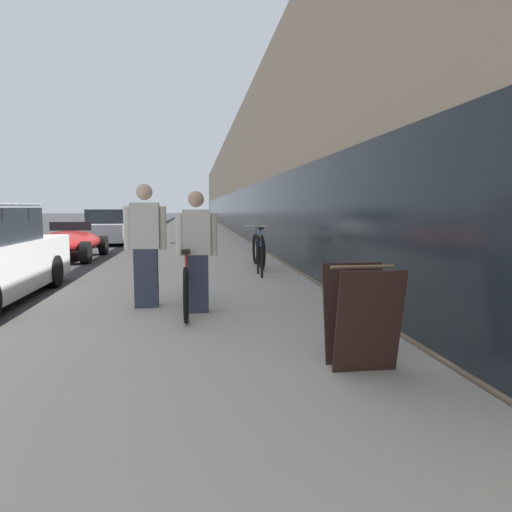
{
  "coord_description": "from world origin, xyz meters",
  "views": [
    {
      "loc": [
        5.69,
        -4.75,
        1.5
      ],
      "look_at": [
        8.1,
        13.09,
        -0.44
      ],
      "focal_mm": 32.0,
      "sensor_mm": 36.0,
      "label": 1
    }
  ],
  "objects_px": {
    "bike_rack_hoop": "(260,251)",
    "cruiser_bike_nearest": "(258,250)",
    "person_rider": "(197,252)",
    "vintage_roadster_curbside": "(66,243)",
    "tandem_bicycle": "(187,281)",
    "person_bystander": "(146,246)",
    "sandwich_board_sign": "(361,316)",
    "parked_sedan_far": "(110,228)"
  },
  "relations": [
    {
      "from": "person_bystander",
      "to": "vintage_roadster_curbside",
      "type": "bearing_deg",
      "value": 112.35
    },
    {
      "from": "vintage_roadster_curbside",
      "to": "parked_sedan_far",
      "type": "height_order",
      "value": "parked_sedan_far"
    },
    {
      "from": "person_rider",
      "to": "cruiser_bike_nearest",
      "type": "relative_size",
      "value": 0.87
    },
    {
      "from": "vintage_roadster_curbside",
      "to": "person_bystander",
      "type": "bearing_deg",
      "value": -67.65
    },
    {
      "from": "person_bystander",
      "to": "parked_sedan_far",
      "type": "distance_m",
      "value": 13.55
    },
    {
      "from": "sandwich_board_sign",
      "to": "bike_rack_hoop",
      "type": "bearing_deg",
      "value": 91.2
    },
    {
      "from": "person_bystander",
      "to": "sandwich_board_sign",
      "type": "relative_size",
      "value": 1.9
    },
    {
      "from": "tandem_bicycle",
      "to": "sandwich_board_sign",
      "type": "bearing_deg",
      "value": -59.91
    },
    {
      "from": "bike_rack_hoop",
      "to": "parked_sedan_far",
      "type": "xyz_separation_m",
      "value": [
        -4.82,
        10.62,
        0.02
      ]
    },
    {
      "from": "tandem_bicycle",
      "to": "parked_sedan_far",
      "type": "xyz_separation_m",
      "value": [
        -3.4,
        13.34,
        0.16
      ]
    },
    {
      "from": "bike_rack_hoop",
      "to": "vintage_roadster_curbside",
      "type": "distance_m",
      "value": 6.8
    },
    {
      "from": "tandem_bicycle",
      "to": "vintage_roadster_curbside",
      "type": "distance_m",
      "value": 8.18
    },
    {
      "from": "bike_rack_hoop",
      "to": "tandem_bicycle",
      "type": "bearing_deg",
      "value": -117.51
    },
    {
      "from": "vintage_roadster_curbside",
      "to": "bike_rack_hoop",
      "type": "bearing_deg",
      "value": -43.06
    },
    {
      "from": "sandwich_board_sign",
      "to": "parked_sedan_far",
      "type": "bearing_deg",
      "value": 107.15
    },
    {
      "from": "parked_sedan_far",
      "to": "person_bystander",
      "type": "bearing_deg",
      "value": -77.89
    },
    {
      "from": "bike_rack_hoop",
      "to": "vintage_roadster_curbside",
      "type": "bearing_deg",
      "value": 136.94
    },
    {
      "from": "person_bystander",
      "to": "cruiser_bike_nearest",
      "type": "xyz_separation_m",
      "value": [
        2.14,
        3.98,
        -0.46
      ]
    },
    {
      "from": "sandwich_board_sign",
      "to": "tandem_bicycle",
      "type": "bearing_deg",
      "value": 120.09
    },
    {
      "from": "person_bystander",
      "to": "tandem_bicycle",
      "type": "bearing_deg",
      "value": -9.5
    },
    {
      "from": "sandwich_board_sign",
      "to": "parked_sedan_far",
      "type": "xyz_separation_m",
      "value": [
        -4.93,
        15.98,
        0.08
      ]
    },
    {
      "from": "tandem_bicycle",
      "to": "parked_sedan_far",
      "type": "height_order",
      "value": "parked_sedan_far"
    },
    {
      "from": "bike_rack_hoop",
      "to": "cruiser_bike_nearest",
      "type": "distance_m",
      "value": 1.37
    },
    {
      "from": "person_rider",
      "to": "vintage_roadster_curbside",
      "type": "bearing_deg",
      "value": 115.66
    },
    {
      "from": "person_rider",
      "to": "cruiser_bike_nearest",
      "type": "bearing_deg",
      "value": 71.85
    },
    {
      "from": "person_bystander",
      "to": "cruiser_bike_nearest",
      "type": "height_order",
      "value": "person_bystander"
    },
    {
      "from": "bike_rack_hoop",
      "to": "cruiser_bike_nearest",
      "type": "xyz_separation_m",
      "value": [
        0.16,
        1.35,
        -0.12
      ]
    },
    {
      "from": "bike_rack_hoop",
      "to": "parked_sedan_far",
      "type": "height_order",
      "value": "parked_sedan_far"
    },
    {
      "from": "parked_sedan_far",
      "to": "sandwich_board_sign",
      "type": "bearing_deg",
      "value": -72.85
    },
    {
      "from": "tandem_bicycle",
      "to": "person_bystander",
      "type": "bearing_deg",
      "value": 170.5
    },
    {
      "from": "person_rider",
      "to": "sandwich_board_sign",
      "type": "bearing_deg",
      "value": -59.08
    },
    {
      "from": "tandem_bicycle",
      "to": "bike_rack_hoop",
      "type": "height_order",
      "value": "tandem_bicycle"
    },
    {
      "from": "tandem_bicycle",
      "to": "person_rider",
      "type": "relative_size",
      "value": 1.57
    },
    {
      "from": "person_rider",
      "to": "parked_sedan_far",
      "type": "relative_size",
      "value": 0.37
    },
    {
      "from": "tandem_bicycle",
      "to": "person_rider",
      "type": "bearing_deg",
      "value": -66.42
    },
    {
      "from": "person_rider",
      "to": "parked_sedan_far",
      "type": "height_order",
      "value": "person_rider"
    },
    {
      "from": "tandem_bicycle",
      "to": "parked_sedan_far",
      "type": "relative_size",
      "value": 0.57
    },
    {
      "from": "tandem_bicycle",
      "to": "bike_rack_hoop",
      "type": "bearing_deg",
      "value": 62.49
    },
    {
      "from": "person_bystander",
      "to": "vintage_roadster_curbside",
      "type": "xyz_separation_m",
      "value": [
        -2.99,
        7.27,
        -0.5
      ]
    },
    {
      "from": "person_rider",
      "to": "vintage_roadster_curbside",
      "type": "xyz_separation_m",
      "value": [
        -3.69,
        7.68,
        -0.45
      ]
    },
    {
      "from": "bike_rack_hoop",
      "to": "cruiser_bike_nearest",
      "type": "relative_size",
      "value": 0.46
    },
    {
      "from": "tandem_bicycle",
      "to": "person_rider",
      "type": "xyz_separation_m",
      "value": [
        0.14,
        -0.32,
        0.43
      ]
    }
  ]
}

